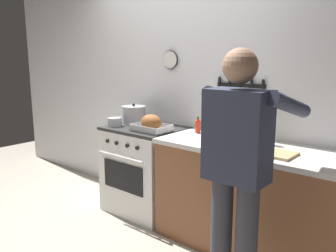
{
  "coord_description": "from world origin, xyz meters",
  "views": [
    {
      "loc": [
        2.23,
        -1.55,
        1.61
      ],
      "look_at": [
        0.21,
        0.85,
        0.99
      ],
      "focal_mm": 37.74,
      "sensor_mm": 36.0,
      "label": 1
    }
  ],
  "objects_px": {
    "stove": "(145,169)",
    "stock_pot": "(134,115)",
    "roasting_pan": "(151,124)",
    "bottle_hot_sauce": "(198,126)",
    "person_cook": "(238,165)",
    "bottle_vinegar": "(268,132)",
    "cutting_board": "(270,153)",
    "bottle_cooking_oil": "(253,125)",
    "bottle_olive_oil": "(247,129)",
    "saucepan": "(115,122)"
  },
  "relations": [
    {
      "from": "stock_pot",
      "to": "cutting_board",
      "type": "height_order",
      "value": "stock_pot"
    },
    {
      "from": "roasting_pan",
      "to": "saucepan",
      "type": "height_order",
      "value": "roasting_pan"
    },
    {
      "from": "stove",
      "to": "saucepan",
      "type": "relative_size",
      "value": 6.1
    },
    {
      "from": "roasting_pan",
      "to": "bottle_cooking_oil",
      "type": "height_order",
      "value": "bottle_cooking_oil"
    },
    {
      "from": "bottle_olive_oil",
      "to": "bottle_vinegar",
      "type": "xyz_separation_m",
      "value": [
        0.18,
        0.02,
        -0.01
      ]
    },
    {
      "from": "stove",
      "to": "bottle_cooking_oil",
      "type": "distance_m",
      "value": 1.24
    },
    {
      "from": "bottle_hot_sauce",
      "to": "person_cook",
      "type": "bearing_deg",
      "value": -42.36
    },
    {
      "from": "person_cook",
      "to": "stock_pot",
      "type": "xyz_separation_m",
      "value": [
        -1.67,
        0.74,
        0.04
      ]
    },
    {
      "from": "person_cook",
      "to": "bottle_hot_sauce",
      "type": "xyz_separation_m",
      "value": [
        -0.86,
        0.78,
        0.01
      ]
    },
    {
      "from": "bottle_olive_oil",
      "to": "bottle_cooking_oil",
      "type": "distance_m",
      "value": 0.11
    },
    {
      "from": "stove",
      "to": "cutting_board",
      "type": "xyz_separation_m",
      "value": [
        1.4,
        -0.12,
        0.46
      ]
    },
    {
      "from": "stove",
      "to": "bottle_cooking_oil",
      "type": "relative_size",
      "value": 3.14
    },
    {
      "from": "person_cook",
      "to": "roasting_pan",
      "type": "distance_m",
      "value": 1.37
    },
    {
      "from": "stove",
      "to": "bottle_cooking_oil",
      "type": "bearing_deg",
      "value": 11.91
    },
    {
      "from": "person_cook",
      "to": "bottle_vinegar",
      "type": "height_order",
      "value": "person_cook"
    },
    {
      "from": "saucepan",
      "to": "bottle_hot_sauce",
      "type": "height_order",
      "value": "bottle_hot_sauce"
    },
    {
      "from": "roasting_pan",
      "to": "bottle_hot_sauce",
      "type": "bearing_deg",
      "value": 30.35
    },
    {
      "from": "stock_pot",
      "to": "bottle_cooking_oil",
      "type": "height_order",
      "value": "bottle_cooking_oil"
    },
    {
      "from": "bottle_hot_sauce",
      "to": "cutting_board",
      "type": "bearing_deg",
      "value": -16.42
    },
    {
      "from": "cutting_board",
      "to": "stove",
      "type": "bearing_deg",
      "value": 174.97
    },
    {
      "from": "cutting_board",
      "to": "bottle_cooking_oil",
      "type": "height_order",
      "value": "bottle_cooking_oil"
    },
    {
      "from": "stove",
      "to": "person_cook",
      "type": "distance_m",
      "value": 1.66
    },
    {
      "from": "bottle_cooking_oil",
      "to": "bottle_olive_oil",
      "type": "bearing_deg",
      "value": -85.4
    },
    {
      "from": "stock_pot",
      "to": "cutting_board",
      "type": "relative_size",
      "value": 0.7
    },
    {
      "from": "person_cook",
      "to": "saucepan",
      "type": "relative_size",
      "value": 11.24
    },
    {
      "from": "stove",
      "to": "stock_pot",
      "type": "xyz_separation_m",
      "value": [
        -0.23,
        0.07,
        0.54
      ]
    },
    {
      "from": "stock_pot",
      "to": "person_cook",
      "type": "bearing_deg",
      "value": -23.84
    },
    {
      "from": "roasting_pan",
      "to": "bottle_vinegar",
      "type": "relative_size",
      "value": 1.44
    },
    {
      "from": "saucepan",
      "to": "bottle_hot_sauce",
      "type": "distance_m",
      "value": 0.9
    },
    {
      "from": "cutting_board",
      "to": "bottle_cooking_oil",
      "type": "distance_m",
      "value": 0.49
    },
    {
      "from": "bottle_hot_sauce",
      "to": "bottle_cooking_oil",
      "type": "bearing_deg",
      "value": 12.13
    },
    {
      "from": "roasting_pan",
      "to": "stock_pot",
      "type": "bearing_deg",
      "value": 156.95
    },
    {
      "from": "stove",
      "to": "bottle_hot_sauce",
      "type": "distance_m",
      "value": 0.78
    },
    {
      "from": "roasting_pan",
      "to": "bottle_vinegar",
      "type": "bearing_deg",
      "value": 12.53
    },
    {
      "from": "cutting_board",
      "to": "bottle_hot_sauce",
      "type": "distance_m",
      "value": 0.86
    },
    {
      "from": "person_cook",
      "to": "bottle_cooking_oil",
      "type": "distance_m",
      "value": 0.96
    },
    {
      "from": "bottle_olive_oil",
      "to": "bottle_cooking_oil",
      "type": "bearing_deg",
      "value": 94.6
    },
    {
      "from": "bottle_olive_oil",
      "to": "bottle_hot_sauce",
      "type": "distance_m",
      "value": 0.51
    },
    {
      "from": "bottle_cooking_oil",
      "to": "roasting_pan",
      "type": "bearing_deg",
      "value": -159.38
    },
    {
      "from": "person_cook",
      "to": "bottle_cooking_oil",
      "type": "bearing_deg",
      "value": 22.46
    },
    {
      "from": "cutting_board",
      "to": "bottle_vinegar",
      "type": "distance_m",
      "value": 0.3
    },
    {
      "from": "saucepan",
      "to": "roasting_pan",
      "type": "bearing_deg",
      "value": 6.73
    },
    {
      "from": "stove",
      "to": "stock_pot",
      "type": "height_order",
      "value": "stock_pot"
    },
    {
      "from": "stove",
      "to": "roasting_pan",
      "type": "xyz_separation_m",
      "value": [
        0.19,
        -0.11,
        0.52
      ]
    },
    {
      "from": "stock_pot",
      "to": "bottle_vinegar",
      "type": "xyz_separation_m",
      "value": [
        1.49,
        0.06,
        0.01
      ]
    },
    {
      "from": "cutting_board",
      "to": "bottle_hot_sauce",
      "type": "relative_size",
      "value": 2.27
    },
    {
      "from": "cutting_board",
      "to": "bottle_hot_sauce",
      "type": "xyz_separation_m",
      "value": [
        -0.83,
        0.24,
        0.05
      ]
    },
    {
      "from": "bottle_olive_oil",
      "to": "bottle_vinegar",
      "type": "distance_m",
      "value": 0.18
    },
    {
      "from": "stove",
      "to": "saucepan",
      "type": "height_order",
      "value": "saucepan"
    },
    {
      "from": "saucepan",
      "to": "cutting_board",
      "type": "xyz_separation_m",
      "value": [
        1.68,
        0.04,
        -0.03
      ]
    }
  ]
}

